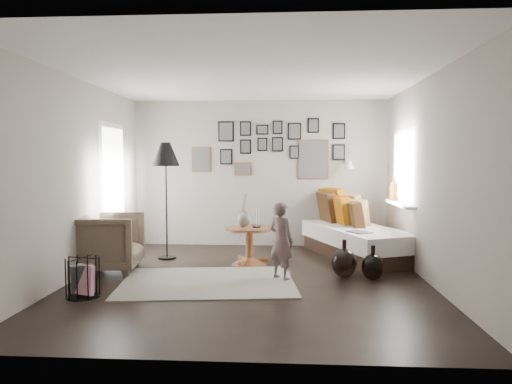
# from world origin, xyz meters

# --- Properties ---
(ground) EXTENTS (4.80, 4.80, 0.00)m
(ground) POSITION_xyz_m (0.00, 0.00, 0.00)
(ground) COLOR black
(ground) RESTS_ON ground
(wall_back) EXTENTS (4.50, 0.00, 4.50)m
(wall_back) POSITION_xyz_m (0.00, 2.40, 1.30)
(wall_back) COLOR #9C9388
(wall_back) RESTS_ON ground
(wall_front) EXTENTS (4.50, 0.00, 4.50)m
(wall_front) POSITION_xyz_m (0.00, -2.40, 1.30)
(wall_front) COLOR #9C9388
(wall_front) RESTS_ON ground
(wall_left) EXTENTS (0.00, 4.80, 4.80)m
(wall_left) POSITION_xyz_m (-2.25, 0.00, 1.30)
(wall_left) COLOR #9C9388
(wall_left) RESTS_ON ground
(wall_right) EXTENTS (0.00, 4.80, 4.80)m
(wall_right) POSITION_xyz_m (2.25, 0.00, 1.30)
(wall_right) COLOR #9C9388
(wall_right) RESTS_ON ground
(ceiling) EXTENTS (4.80, 4.80, 0.00)m
(ceiling) POSITION_xyz_m (0.00, 0.00, 2.60)
(ceiling) COLOR white
(ceiling) RESTS_ON wall_back
(door_left) EXTENTS (0.00, 2.14, 2.14)m
(door_left) POSITION_xyz_m (-2.23, 1.20, 1.05)
(door_left) COLOR white
(door_left) RESTS_ON wall_left
(window_right) EXTENTS (0.15, 1.32, 1.30)m
(window_right) POSITION_xyz_m (2.18, 1.34, 0.93)
(window_right) COLOR white
(window_right) RESTS_ON wall_right
(gallery_wall) EXTENTS (2.74, 0.03, 1.08)m
(gallery_wall) POSITION_xyz_m (0.29, 2.38, 1.74)
(gallery_wall) COLOR brown
(gallery_wall) RESTS_ON wall_back
(wall_sconce) EXTENTS (0.18, 0.36, 0.16)m
(wall_sconce) POSITION_xyz_m (1.55, 2.13, 1.46)
(wall_sconce) COLOR white
(wall_sconce) RESTS_ON wall_back
(rug) EXTENTS (2.31, 1.75, 0.01)m
(rug) POSITION_xyz_m (-0.52, -0.15, 0.01)
(rug) COLOR silver
(rug) RESTS_ON ground
(pedestal_table) EXTENTS (0.70, 0.70, 0.55)m
(pedestal_table) POSITION_xyz_m (-0.07, 0.90, 0.25)
(pedestal_table) COLOR brown
(pedestal_table) RESTS_ON ground
(vase) EXTENTS (0.20, 0.20, 0.50)m
(vase) POSITION_xyz_m (-0.15, 0.92, 0.70)
(vase) COLOR black
(vase) RESTS_ON pedestal_table
(candles) EXTENTS (0.12, 0.12, 0.26)m
(candles) POSITION_xyz_m (0.04, 0.90, 0.68)
(candles) COLOR black
(candles) RESTS_ON pedestal_table
(daybed) EXTENTS (1.64, 2.32, 1.06)m
(daybed) POSITION_xyz_m (1.58, 1.54, 0.34)
(daybed) COLOR black
(daybed) RESTS_ON ground
(magazine_on_daybed) EXTENTS (0.37, 0.40, 0.02)m
(magazine_on_daybed) POSITION_xyz_m (1.53, 0.89, 0.50)
(magazine_on_daybed) COLOR black
(magazine_on_daybed) RESTS_ON daybed
(armchair) EXTENTS (0.98, 0.95, 0.81)m
(armchair) POSITION_xyz_m (-2.00, 0.35, 0.40)
(armchair) COLOR brown
(armchair) RESTS_ON ground
(armchair_cushion) EXTENTS (0.39, 0.40, 0.17)m
(armchair_cushion) POSITION_xyz_m (-2.00, 0.40, 0.48)
(armchair_cushion) COLOR white
(armchair_cushion) RESTS_ON armchair
(floor_lamp) EXTENTS (0.42, 0.42, 1.81)m
(floor_lamp) POSITION_xyz_m (-1.39, 1.19, 1.56)
(floor_lamp) COLOR black
(floor_lamp) RESTS_ON ground
(magazine_basket) EXTENTS (0.43, 0.43, 0.44)m
(magazine_basket) POSITION_xyz_m (-1.82, -0.84, 0.22)
(magazine_basket) COLOR black
(magazine_basket) RESTS_ON ground
(demijohn_large) EXTENTS (0.33, 0.33, 0.50)m
(demijohn_large) POSITION_xyz_m (1.23, 0.21, 0.19)
(demijohn_large) COLOR black
(demijohn_large) RESTS_ON ground
(demijohn_small) EXTENTS (0.29, 0.29, 0.45)m
(demijohn_small) POSITION_xyz_m (1.58, 0.09, 0.17)
(demijohn_small) COLOR black
(demijohn_small) RESTS_ON ground
(child) EXTENTS (0.44, 0.42, 1.01)m
(child) POSITION_xyz_m (0.40, 0.05, 0.50)
(child) COLOR #655050
(child) RESTS_ON ground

